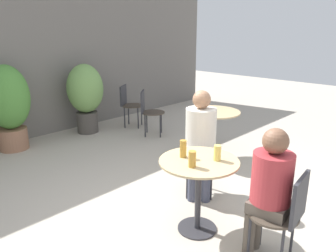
% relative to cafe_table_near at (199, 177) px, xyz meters
% --- Properties ---
extents(ground_plane, '(20.00, 20.00, 0.00)m').
position_rel_cafe_table_near_xyz_m(ground_plane, '(-0.20, -0.06, -0.57)').
color(ground_plane, '#B2A899').
extents(storefront_wall, '(10.00, 0.06, 3.00)m').
position_rel_cafe_table_near_xyz_m(storefront_wall, '(-0.20, 3.97, 0.93)').
color(storefront_wall, slate).
rests_on(storefront_wall, ground_plane).
extents(cafe_table_near, '(0.75, 0.75, 0.73)m').
position_rel_cafe_table_near_xyz_m(cafe_table_near, '(0.00, 0.00, 0.00)').
color(cafe_table_near, '#2D2D33').
rests_on(cafe_table_near, ground_plane).
extents(cafe_table_far, '(0.79, 0.79, 0.73)m').
position_rel_cafe_table_near_xyz_m(cafe_table_far, '(1.62, 1.01, 0.01)').
color(cafe_table_far, '#2D2D33').
rests_on(cafe_table_far, ground_plane).
extents(bistro_chair_0, '(0.42, 0.44, 0.82)m').
position_rel_cafe_table_near_xyz_m(bistro_chair_0, '(0.10, -0.81, -0.07)').
color(bistro_chair_0, '#42382D').
rests_on(bistro_chair_0, ground_plane).
extents(bistro_chair_1, '(0.48, 0.48, 0.82)m').
position_rel_cafe_table_near_xyz_m(bistro_chair_1, '(0.65, 0.49, -0.07)').
color(bistro_chair_1, '#42382D').
rests_on(bistro_chair_1, ground_plane).
extents(bistro_chair_3, '(0.48, 0.48, 0.82)m').
position_rel_cafe_table_near_xyz_m(bistro_chair_3, '(1.71, 2.53, -0.07)').
color(bistro_chair_3, '#42382D').
rests_on(bistro_chair_3, ground_plane).
extents(bistro_chair_4, '(0.47, 0.48, 0.82)m').
position_rel_cafe_table_near_xyz_m(bistro_chair_4, '(1.82, 3.23, -0.07)').
color(bistro_chair_4, '#42382D').
rests_on(bistro_chair_4, ground_plane).
extents(seated_person_0, '(0.33, 0.35, 1.17)m').
position_rel_cafe_table_near_xyz_m(seated_person_0, '(0.08, -0.67, 0.13)').
color(seated_person_0, brown).
rests_on(seated_person_0, ground_plane).
extents(seated_person_1, '(0.44, 0.43, 1.26)m').
position_rel_cafe_table_near_xyz_m(seated_person_1, '(0.54, 0.41, 0.17)').
color(seated_person_1, '#42475B').
rests_on(seated_person_1, ground_plane).
extents(beer_glass_0, '(0.07, 0.07, 0.15)m').
position_rel_cafe_table_near_xyz_m(beer_glass_0, '(0.12, -0.12, 0.24)').
color(beer_glass_0, '#DBC65B').
rests_on(beer_glass_0, cafe_table_near).
extents(beer_glass_1, '(0.06, 0.06, 0.17)m').
position_rel_cafe_table_near_xyz_m(beer_glass_1, '(-0.04, 0.16, 0.25)').
color(beer_glass_1, '#B28433').
rests_on(beer_glass_1, cafe_table_near).
extents(beer_glass_2, '(0.07, 0.07, 0.15)m').
position_rel_cafe_table_near_xyz_m(beer_glass_2, '(-0.16, -0.05, 0.24)').
color(beer_glass_2, '#B28433').
rests_on(beer_glass_2, cafe_table_near).
extents(potted_plant_1, '(0.68, 0.68, 1.38)m').
position_rel_cafe_table_near_xyz_m(potted_plant_1, '(-0.33, 3.59, 0.20)').
color(potted_plant_1, '#93664C').
rests_on(potted_plant_1, ground_plane).
extents(potted_plant_2, '(0.66, 0.66, 1.29)m').
position_rel_cafe_table_near_xyz_m(potted_plant_2, '(1.02, 3.50, 0.19)').
color(potted_plant_2, '#47423D').
rests_on(potted_plant_2, ground_plane).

